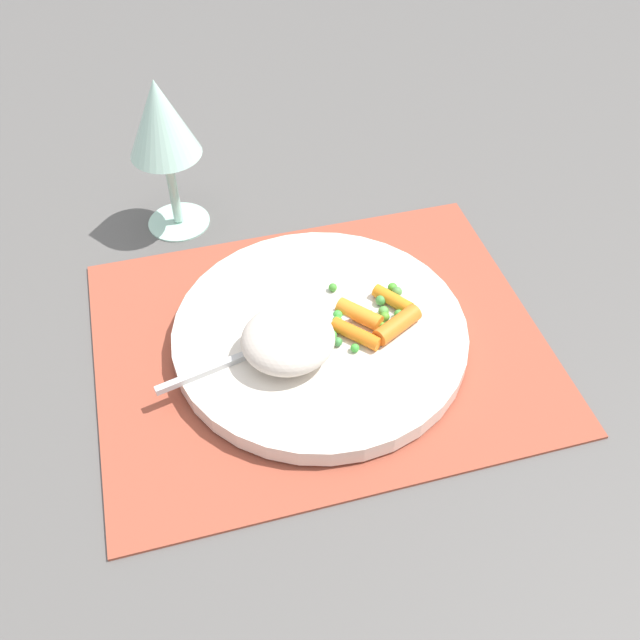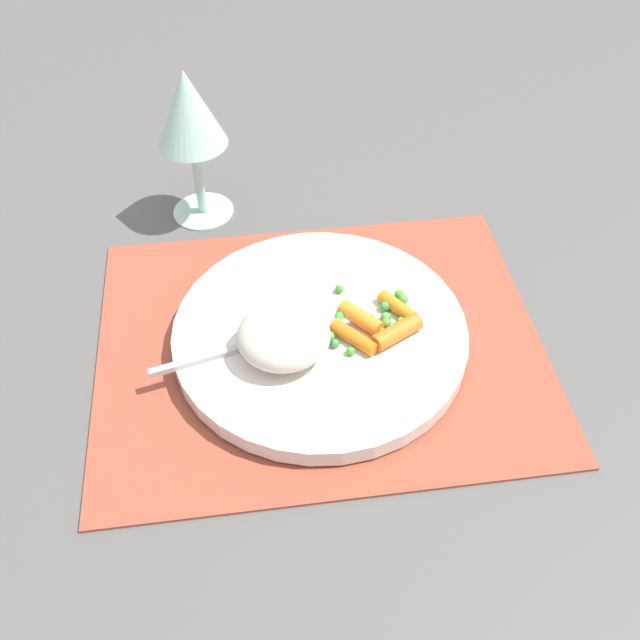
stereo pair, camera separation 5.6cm
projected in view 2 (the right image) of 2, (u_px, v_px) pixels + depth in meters
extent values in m
plane|color=#565451|center=(320.00, 345.00, 0.65)|extent=(2.40, 2.40, 0.00)
cube|color=#9E4733|center=(320.00, 343.00, 0.65)|extent=(0.40, 0.32, 0.01)
cylinder|color=silver|center=(320.00, 334.00, 0.64)|extent=(0.26, 0.26, 0.02)
ellipsoid|color=beige|center=(284.00, 336.00, 0.60)|extent=(0.08, 0.08, 0.04)
cylinder|color=orange|center=(354.00, 337.00, 0.62)|extent=(0.04, 0.04, 0.01)
cylinder|color=orange|center=(360.00, 316.00, 0.63)|extent=(0.04, 0.04, 0.01)
cylinder|color=orange|center=(397.00, 332.00, 0.62)|extent=(0.05, 0.04, 0.02)
cylinder|color=orange|center=(397.00, 306.00, 0.65)|extent=(0.03, 0.04, 0.01)
sphere|color=#469943|center=(385.00, 306.00, 0.65)|extent=(0.01, 0.01, 0.01)
sphere|color=green|center=(329.00, 336.00, 0.62)|extent=(0.01, 0.01, 0.01)
sphere|color=green|center=(399.00, 294.00, 0.66)|extent=(0.01, 0.01, 0.01)
sphere|color=green|center=(396.00, 308.00, 0.65)|extent=(0.01, 0.01, 0.01)
sphere|color=#439547|center=(335.00, 343.00, 0.62)|extent=(0.01, 0.01, 0.01)
sphere|color=#58A62F|center=(386.00, 323.00, 0.63)|extent=(0.01, 0.01, 0.01)
sphere|color=green|center=(340.00, 317.00, 0.64)|extent=(0.01, 0.01, 0.01)
sphere|color=green|center=(338.00, 324.00, 0.63)|extent=(0.01, 0.01, 0.01)
sphere|color=#439632|center=(339.00, 289.00, 0.66)|extent=(0.01, 0.01, 0.01)
sphere|color=#5BB335|center=(382.00, 332.00, 0.63)|extent=(0.01, 0.01, 0.01)
sphere|color=green|center=(351.00, 351.00, 0.61)|extent=(0.01, 0.01, 0.01)
sphere|color=#539244|center=(403.00, 299.00, 0.65)|extent=(0.01, 0.01, 0.01)
sphere|color=green|center=(401.00, 322.00, 0.64)|extent=(0.01, 0.01, 0.01)
sphere|color=#55A145|center=(386.00, 319.00, 0.64)|extent=(0.01, 0.01, 0.01)
cube|color=beige|center=(348.00, 318.00, 0.64)|extent=(0.05, 0.03, 0.01)
cube|color=beige|center=(239.00, 348.00, 0.62)|extent=(0.16, 0.04, 0.01)
cylinder|color=#B2E0CC|center=(203.00, 210.00, 0.78)|extent=(0.07, 0.07, 0.00)
cylinder|color=#B2E0CC|center=(198.00, 177.00, 0.75)|extent=(0.01, 0.01, 0.08)
cone|color=#B2E0CC|center=(188.00, 108.00, 0.69)|extent=(0.07, 0.07, 0.08)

